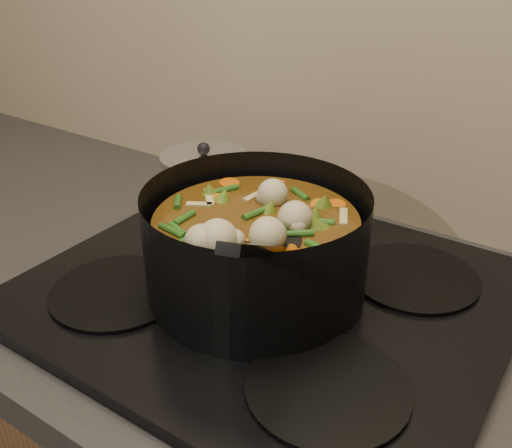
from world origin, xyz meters
The scene contains 3 objects.
stovetop centered at (0.00, 1.93, 0.92)m, with size 0.62×0.54×0.03m.
stockpot centered at (-0.01, 1.91, 1.00)m, with size 0.33×0.39×0.22m.
saucepan centered at (-0.22, 2.07, 0.98)m, with size 0.15×0.15×0.12m.
Camera 1 is at (0.35, 1.38, 1.37)m, focal length 40.00 mm.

